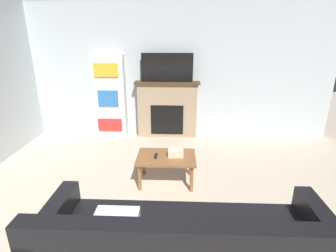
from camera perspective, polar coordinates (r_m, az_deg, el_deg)
wall_back at (r=5.49m, az=0.40°, el=11.69°), size 6.67×0.06×2.70m
fireplace at (r=5.51m, az=-0.17°, el=3.66°), size 1.33×0.28×1.18m
tv at (r=5.32m, az=-0.19°, el=12.61°), size 1.02×0.03×0.56m
couch at (r=2.57m, az=3.54°, el=-25.30°), size 2.52×0.91×0.83m
coffee_table at (r=3.83m, az=-0.39°, el=-7.43°), size 0.84×0.58×0.42m
tissue_box at (r=3.78m, az=1.70°, el=-5.93°), size 0.22×0.12×0.10m
remote_control at (r=3.80m, az=-2.66°, el=-6.51°), size 0.04×0.15×0.02m
bookshelf at (r=5.60m, az=-12.56°, el=6.21°), size 0.66×0.29×1.71m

